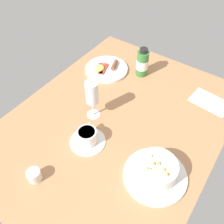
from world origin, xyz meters
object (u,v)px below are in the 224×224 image
sauce_bottle_green (142,63)px  breakfast_plate (106,69)px  porridge_bowl (156,171)px  wine_glass (92,94)px  creamer_jug (34,175)px  cutlery_setting (209,101)px  coffee_cup (87,137)px

sauce_bottle_green → breakfast_plate: 19.40cm
porridge_bowl → wine_glass: wine_glass is taller
breakfast_plate → creamer_jug: bearing=-166.5°
cutlery_setting → porridge_bowl: bearing=176.9°
porridge_bowl → sauce_bottle_green: 58.08cm
wine_glass → breakfast_plate: (28.41, 13.79, -11.44)cm
cutlery_setting → sauce_bottle_green: bearing=90.9°
coffee_cup → creamer_jug: coffee_cup is taller
coffee_cup → breakfast_plate: (41.21, 20.78, -1.92)cm
porridge_bowl → creamer_jug: bearing=126.1°
sauce_bottle_green → creamer_jug: bearing=179.1°
porridge_bowl → cutlery_setting: 48.16cm
cutlery_setting → creamer_jug: size_ratio=3.08×
breakfast_plate → cutlery_setting: bearing=-80.7°
sauce_bottle_green → wine_glass: bearing=175.5°
breakfast_plate → coffee_cup: bearing=-153.2°
breakfast_plate → wine_glass: bearing=-154.1°
coffee_cup → sauce_bottle_green: bearing=4.8°
coffee_cup → wine_glass: bearing=28.7°
wine_glass → breakfast_plate: wine_glass is taller
sauce_bottle_green → breakfast_plate: (-8.05, 16.64, -5.90)cm
coffee_cup → breakfast_plate: size_ratio=0.65×
porridge_bowl → coffee_cup: 29.39cm
sauce_bottle_green → coffee_cup: bearing=-175.2°
cutlery_setting → sauce_bottle_green: 36.64cm
cutlery_setting → coffee_cup: 59.22cm
creamer_jug → sauce_bottle_green: size_ratio=0.39×
porridge_bowl → cutlery_setting: (47.95, -2.58, -3.62)cm
coffee_cup → sauce_bottle_green: (49.26, 4.14, 3.98)cm
cutlery_setting → wine_glass: (-37.03, 38.89, 12.12)cm
wine_glass → sauce_bottle_green: 36.99cm
coffee_cup → cutlery_setting: bearing=-32.6°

